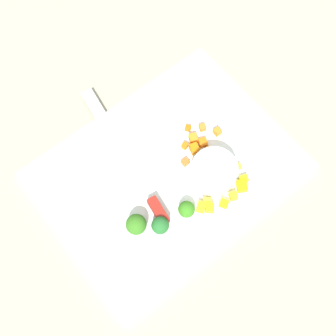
# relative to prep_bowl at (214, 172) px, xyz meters

# --- Properties ---
(ground_plane) EXTENTS (4.00, 4.00, 0.00)m
(ground_plane) POSITION_rel_prep_bowl_xyz_m (0.06, -0.07, -0.04)
(ground_plane) COLOR #A09B84
(cutting_board) EXTENTS (0.51, 0.39, 0.01)m
(cutting_board) POSITION_rel_prep_bowl_xyz_m (0.06, -0.07, -0.03)
(cutting_board) COLOR white
(cutting_board) RESTS_ON ground_plane
(prep_bowl) EXTENTS (0.09, 0.09, 0.05)m
(prep_bowl) POSITION_rel_prep_bowl_xyz_m (0.00, 0.00, 0.00)
(prep_bowl) COLOR white
(prep_bowl) RESTS_ON cutting_board
(chef_knife) EXTENTS (0.07, 0.35, 0.02)m
(chef_knife) POSITION_rel_prep_bowl_xyz_m (0.12, -0.10, -0.02)
(chef_knife) COLOR silver
(chef_knife) RESTS_ON cutting_board
(carrot_dice_0) EXTENTS (0.02, 0.02, 0.02)m
(carrot_dice_0) POSITION_rel_prep_bowl_xyz_m (-0.01, -0.07, -0.02)
(carrot_dice_0) COLOR orange
(carrot_dice_0) RESTS_ON cutting_board
(carrot_dice_1) EXTENTS (0.02, 0.02, 0.02)m
(carrot_dice_1) POSITION_rel_prep_bowl_xyz_m (-0.02, -0.09, -0.02)
(carrot_dice_1) COLOR orange
(carrot_dice_1) RESTS_ON cutting_board
(carrot_dice_2) EXTENTS (0.02, 0.02, 0.01)m
(carrot_dice_2) POSITION_rel_prep_bowl_xyz_m (-0.03, -0.07, -0.02)
(carrot_dice_2) COLOR orange
(carrot_dice_2) RESTS_ON cutting_board
(carrot_dice_3) EXTENTS (0.01, 0.01, 0.01)m
(carrot_dice_3) POSITION_rel_prep_bowl_xyz_m (-0.03, -0.05, -0.02)
(carrot_dice_3) COLOR orange
(carrot_dice_3) RESTS_ON cutting_board
(carrot_dice_4) EXTENTS (0.02, 0.02, 0.01)m
(carrot_dice_4) POSITION_rel_prep_bowl_xyz_m (-0.03, -0.12, -0.02)
(carrot_dice_4) COLOR orange
(carrot_dice_4) RESTS_ON cutting_board
(carrot_dice_5) EXTENTS (0.01, 0.01, 0.01)m
(carrot_dice_5) POSITION_rel_prep_bowl_xyz_m (0.03, -0.06, -0.02)
(carrot_dice_5) COLOR orange
(carrot_dice_5) RESTS_ON cutting_board
(carrot_dice_6) EXTENTS (0.02, 0.01, 0.01)m
(carrot_dice_6) POSITION_rel_prep_bowl_xyz_m (0.00, -0.09, -0.02)
(carrot_dice_6) COLOR orange
(carrot_dice_6) RESTS_ON cutting_board
(carrot_dice_7) EXTENTS (0.02, 0.02, 0.01)m
(carrot_dice_7) POSITION_rel_prep_bowl_xyz_m (-0.05, -0.10, -0.02)
(carrot_dice_7) COLOR orange
(carrot_dice_7) RESTS_ON cutting_board
(carrot_dice_8) EXTENTS (0.01, 0.02, 0.01)m
(carrot_dice_8) POSITION_rel_prep_bowl_xyz_m (-0.07, -0.07, -0.02)
(carrot_dice_8) COLOR orange
(carrot_dice_8) RESTS_ON cutting_board
(pepper_dice_0) EXTENTS (0.03, 0.03, 0.02)m
(pepper_dice_0) POSITION_rel_prep_bowl_xyz_m (0.06, 0.04, -0.02)
(pepper_dice_0) COLOR yellow
(pepper_dice_0) RESTS_ON cutting_board
(pepper_dice_1) EXTENTS (0.02, 0.02, 0.01)m
(pepper_dice_1) POSITION_rel_prep_bowl_xyz_m (0.02, 0.06, -0.02)
(pepper_dice_1) COLOR yellow
(pepper_dice_1) RESTS_ON cutting_board
(pepper_dice_2) EXTENTS (0.03, 0.03, 0.02)m
(pepper_dice_2) POSITION_rel_prep_bowl_xyz_m (-0.03, 0.06, -0.02)
(pepper_dice_2) COLOR yellow
(pepper_dice_2) RESTS_ON cutting_board
(pepper_dice_3) EXTENTS (0.02, 0.02, 0.01)m
(pepper_dice_3) POSITION_rel_prep_bowl_xyz_m (0.05, 0.04, -0.02)
(pepper_dice_3) COLOR yellow
(pepper_dice_3) RESTS_ON cutting_board
(pepper_dice_4) EXTENTS (0.02, 0.02, 0.02)m
(pepper_dice_4) POSITION_rel_prep_bowl_xyz_m (0.05, 0.05, -0.02)
(pepper_dice_4) COLOR yellow
(pepper_dice_4) RESTS_ON cutting_board
(pepper_dice_5) EXTENTS (0.02, 0.02, 0.01)m
(pepper_dice_5) POSITION_rel_prep_bowl_xyz_m (-0.05, 0.02, -0.02)
(pepper_dice_5) COLOR yellow
(pepper_dice_5) RESTS_ON cutting_board
(pepper_dice_6) EXTENTS (0.02, 0.02, 0.01)m
(pepper_dice_6) POSITION_rel_prep_bowl_xyz_m (-0.04, 0.05, -0.02)
(pepper_dice_6) COLOR yellow
(pepper_dice_6) RESTS_ON cutting_board
(pepper_dice_7) EXTENTS (0.02, 0.02, 0.02)m
(pepper_dice_7) POSITION_rel_prep_bowl_xyz_m (-0.00, 0.06, -0.02)
(pepper_dice_7) COLOR yellow
(pepper_dice_7) RESTS_ON cutting_board
(broccoli_floret_0) EXTENTS (0.04, 0.04, 0.04)m
(broccoli_floret_0) POSITION_rel_prep_bowl_xyz_m (0.19, -0.01, -0.00)
(broccoli_floret_0) COLOR #89C05C
(broccoli_floret_0) RESTS_ON cutting_board
(broccoli_floret_1) EXTENTS (0.04, 0.04, 0.04)m
(broccoli_floret_1) POSITION_rel_prep_bowl_xyz_m (0.15, 0.02, -0.00)
(broccoli_floret_1) COLOR #90C459
(broccoli_floret_1) RESTS_ON cutting_board
(broccoli_floret_2) EXTENTS (0.03, 0.03, 0.03)m
(broccoli_floret_2) POSITION_rel_prep_bowl_xyz_m (0.09, 0.02, -0.01)
(broccoli_floret_2) COLOR #90B168
(broccoli_floret_2) RESTS_ON cutting_board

